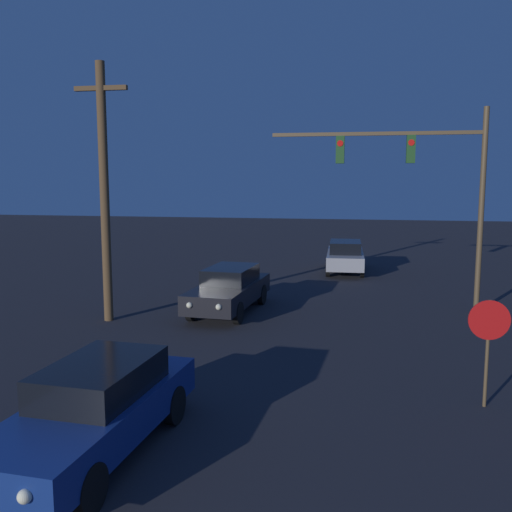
{
  "coord_description": "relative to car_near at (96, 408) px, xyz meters",
  "views": [
    {
      "loc": [
        2.6,
        -1.82,
        4.44
      ],
      "look_at": [
        0.0,
        11.9,
        2.51
      ],
      "focal_mm": 40.0,
      "sensor_mm": 36.0,
      "label": 1
    }
  ],
  "objects": [
    {
      "name": "car_mid",
      "position": [
        -0.2,
        10.04,
        0.0
      ],
      "size": [
        2.02,
        4.87,
        1.49
      ],
      "rotation": [
        0.0,
        0.0,
        3.06
      ],
      "color": "black",
      "rests_on": "ground_plane"
    },
    {
      "name": "car_far",
      "position": [
        3.32,
        18.92,
        0.0
      ],
      "size": [
        1.83,
        4.82,
        1.49
      ],
      "rotation": [
        0.0,
        0.0,
        0.03
      ],
      "color": "#99999E",
      "rests_on": "ground_plane"
    },
    {
      "name": "stop_sign",
      "position": [
        6.55,
        3.21,
        0.71
      ],
      "size": [
        0.78,
        0.07,
        2.13
      ],
      "color": "brown",
      "rests_on": "ground_plane"
    },
    {
      "name": "car_near",
      "position": [
        0.0,
        0.0,
        0.0
      ],
      "size": [
        1.95,
        4.85,
        1.49
      ],
      "rotation": [
        0.0,
        0.0,
        3.08
      ],
      "color": "navy",
      "rests_on": "ground_plane"
    },
    {
      "name": "traffic_signal_mast",
      "position": [
        6.06,
        11.37,
        3.73
      ],
      "size": [
        6.92,
        0.3,
        6.67
      ],
      "color": "brown",
      "rests_on": "ground_plane"
    },
    {
      "name": "utility_pole",
      "position": [
        -3.64,
        8.21,
        3.31
      ],
      "size": [
        1.66,
        0.28,
        7.86
      ],
      "color": "brown",
      "rests_on": "ground_plane"
    }
  ]
}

